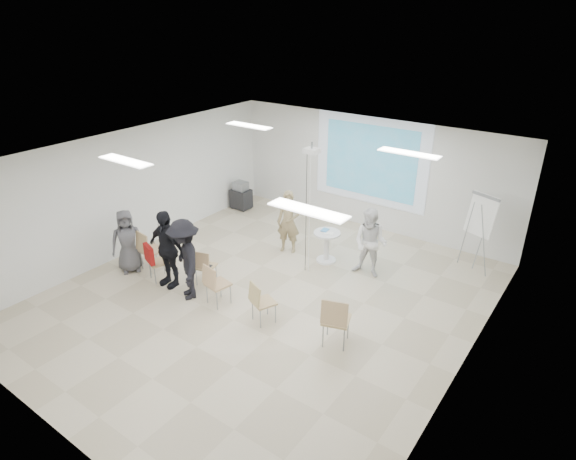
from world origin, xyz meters
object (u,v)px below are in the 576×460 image
Objects in this scene: player_left at (289,218)px; player_right at (371,240)px; chair_center at (215,282)px; laptop at (206,265)px; pedestal_table at (327,245)px; audience_outer at (127,238)px; audience_mid at (185,255)px; chair_far_left at (148,248)px; chair_left_mid at (155,260)px; chair_left_inner at (204,265)px; av_cart at (241,196)px; chair_right_far at (335,318)px; flipchart_easel at (481,216)px; chair_right_inner at (260,300)px; audience_left at (166,243)px.

player_left is 1.00× the size of player_right.
laptop is (-0.75, 0.52, -0.08)m from chair_center.
chair_center reaches higher than pedestal_table.
audience_mid is at bearing -57.27° from audience_outer.
chair_far_left is at bearing -1.19° from laptop.
chair_left_inner is (1.01, 0.48, -0.01)m from chair_left_mid.
chair_left_inner is at bearing -142.70° from player_right.
av_cart is at bearing 133.60° from player_left.
chair_right_far is 0.55× the size of flipchart_easel.
audience_outer is at bearing -84.64° from av_cart.
chair_right_far is 5.22m from audience_outer.
chair_left_inner is 0.84× the size of chair_right_far.
audience_mid reaches higher than player_left.
pedestal_table is 1.19m from player_right.
laptop is (-0.56, -2.28, -0.44)m from player_left.
audience_outer reaches higher than chair_right_inner.
chair_left_mid is (-3.69, -2.95, -0.37)m from player_right.
pedestal_table is 0.44× the size of player_left.
audience_mid is (-1.80, -0.17, 0.48)m from chair_right_inner.
chair_far_left is 1.15× the size of chair_left_mid.
chair_right_far is at bearing -80.92° from player_right.
chair_left_mid is at bearing -53.71° from audience_outer.
chair_right_inner is 1.92m from laptop.
chair_right_inner reaches higher than pedestal_table.
flipchart_easel is at bearing -21.09° from audience_outer.
chair_left_mid is at bearing -170.21° from audience_left.
audience_outer is (-1.84, -0.53, 0.33)m from chair_left_inner.
player_right reaches higher than audience_outer.
chair_right_inner is at bearing 8.14° from chair_far_left.
chair_center is at bearing -106.32° from pedestal_table.
audience_left is at bearing 29.42° from chair_left_mid.
chair_center is at bearing 0.44° from audience_left.
pedestal_table is 4.03m from av_cart.
audience_outer reaches higher than chair_left_inner.
chair_left_inner is (-1.58, -2.46, 0.06)m from pedestal_table.
chair_left_inner is at bearing -122.05° from player_left.
player_right reaches higher than chair_left_mid.
player_right is at bearing 66.63° from chair_center.
chair_far_left is at bearing -151.64° from player_right.
av_cart is (-3.81, 1.33, -0.05)m from pedestal_table.
chair_left_mid is at bearing -148.51° from audience_mid.
player_left reaches higher than laptop.
chair_far_left is 0.59× the size of audience_outer.
pedestal_table is at bearing 175.35° from player_right.
laptop is 0.83m from audience_mid.
audience_left reaches higher than chair_right_far.
chair_right_inner is (1.11, 0.06, -0.02)m from chair_center.
chair_far_left reaches higher than chair_left_inner.
chair_center is at bearing 43.50° from audience_mid.
player_right is at bearing -14.82° from av_cart.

